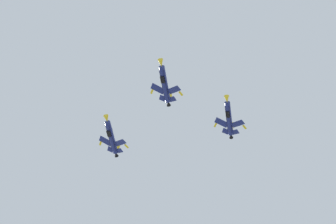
{
  "coord_description": "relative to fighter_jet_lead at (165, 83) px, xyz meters",
  "views": [
    {
      "loc": [
        -1.86,
        -2.27,
        1.7
      ],
      "look_at": [
        34.38,
        79.05,
        138.39
      ],
      "focal_mm": 56.55,
      "sensor_mm": 36.0,
      "label": 1
    }
  ],
  "objects": [
    {
      "name": "fighter_jet_left_wing",
      "position": [
        23.76,
        4.12,
        1.86
      ],
      "size": [
        11.29,
        14.13,
        4.83
      ],
      "rotation": [
        0.0,
        -0.34,
        2.57
      ],
      "color": "navy"
    },
    {
      "name": "fighter_jet_right_wing",
      "position": [
        -7.57,
        24.48,
        -0.13
      ],
      "size": [
        11.24,
        14.13,
        4.96
      ],
      "rotation": [
        0.0,
        -0.38,
        2.57
      ],
      "color": "navy"
    },
    {
      "name": "fighter_jet_lead",
      "position": [
        0.0,
        0.0,
        0.0
      ],
      "size": [
        11.23,
        14.13,
        4.97
      ],
      "rotation": [
        0.0,
        -0.38,
        2.57
      ],
      "color": "navy"
    }
  ]
}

